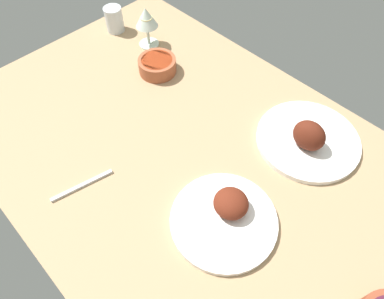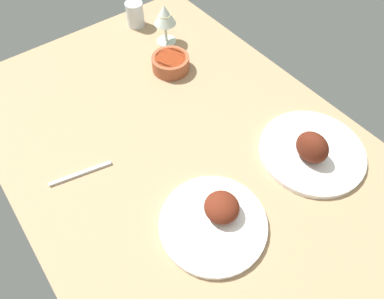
{
  "view_description": "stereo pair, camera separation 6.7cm",
  "coord_description": "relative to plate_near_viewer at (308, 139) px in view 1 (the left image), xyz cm",
  "views": [
    {
      "loc": [
        -38.53,
        37.88,
        80.16
      ],
      "look_at": [
        0.0,
        0.0,
        6.0
      ],
      "focal_mm": 31.98,
      "sensor_mm": 36.0,
      "label": 1
    },
    {
      "loc": [
        -42.95,
        32.79,
        80.16
      ],
      "look_at": [
        0.0,
        0.0,
        6.0
      ],
      "focal_mm": 31.98,
      "sensor_mm": 36.0,
      "label": 2
    }
  ],
  "objects": [
    {
      "name": "plate_near_viewer",
      "position": [
        0.0,
        0.0,
        0.0
      ],
      "size": [
        28.48,
        28.48,
        9.8
      ],
      "color": "white",
      "rests_on": "dining_table"
    },
    {
      "name": "dining_table",
      "position": [
        19.79,
        25.26,
        -4.14
      ],
      "size": [
        140.0,
        90.0,
        4.0
      ],
      "primitive_type": "cube",
      "color": "tan",
      "rests_on": "ground"
    },
    {
      "name": "wine_glass",
      "position": [
        64.55,
        2.61,
        7.78
      ],
      "size": [
        7.6,
        7.6,
        14.0
      ],
      "color": "silver",
      "rests_on": "dining_table"
    },
    {
      "name": "fork_loose",
      "position": [
        32.19,
        52.37,
        -1.74
      ],
      "size": [
        4.44,
        16.25,
        0.8
      ],
      "primitive_type": "cube",
      "rotation": [
        0.0,
        0.0,
        4.49
      ],
      "color": "silver",
      "rests_on": "dining_table"
    },
    {
      "name": "water_tumbler",
      "position": [
        79.64,
        5.77,
        2.27
      ],
      "size": [
        6.41,
        6.41,
        8.82
      ],
      "primitive_type": "cylinder",
      "color": "silver",
      "rests_on": "dining_table"
    },
    {
      "name": "plate_center_main",
      "position": [
        0.51,
        33.07,
        -0.38
      ],
      "size": [
        25.52,
        25.52,
        7.15
      ],
      "color": "white",
      "rests_on": "dining_table"
    },
    {
      "name": "bowl_sauce",
      "position": [
        51.68,
        9.75,
        0.49
      ],
      "size": [
        12.27,
        12.27,
        4.8
      ],
      "color": "#A35133",
      "rests_on": "dining_table"
    }
  ]
}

